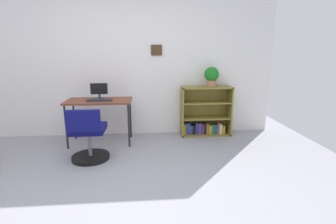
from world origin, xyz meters
TOP-DOWN VIEW (x-y plane):
  - ground_plane at (0.00, 0.00)m, footprint 6.24×6.24m
  - wall_back at (0.00, 2.15)m, footprint 5.20×0.12m
  - desk at (-0.41, 1.66)m, footprint 1.02×0.54m
  - monitor at (-0.41, 1.74)m, footprint 0.27×0.17m
  - keyboard at (-0.39, 1.59)m, footprint 0.39×0.12m
  - office_chair at (-0.45, 0.97)m, footprint 0.52×0.55m
  - bookshelf_low at (1.39, 1.96)m, footprint 0.88×0.30m
  - potted_plant_on_shelf at (1.46, 1.90)m, footprint 0.25×0.25m

SIDE VIEW (x-z plane):
  - ground_plane at x=0.00m, z-range 0.00..0.00m
  - office_chair at x=-0.45m, z-range -0.05..0.71m
  - bookshelf_low at x=1.39m, z-range -0.06..0.81m
  - desk at x=-0.41m, z-range 0.30..1.01m
  - keyboard at x=-0.39m, z-range 0.72..0.73m
  - monitor at x=-0.41m, z-range 0.72..0.97m
  - potted_plant_on_shelf at x=1.46m, z-range 0.89..1.23m
  - wall_back at x=0.00m, z-range 0.00..2.30m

